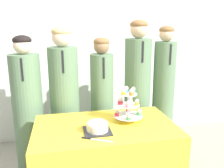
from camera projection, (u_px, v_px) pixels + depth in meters
name	position (u px, v px, depth m)	size (l,w,h in m)	color
wall_back	(86.00, 44.00, 3.29)	(9.00, 0.06, 2.70)	silver
table	(106.00, 164.00, 2.14)	(1.22, 0.74, 0.75)	yellow
round_cake	(97.00, 126.00, 1.92)	(0.22, 0.22, 0.10)	#232328
cake_knife	(92.00, 139.00, 1.80)	(0.23, 0.14, 0.01)	silver
cupcake_stand	(128.00, 104.00, 2.11)	(0.26, 0.26, 0.31)	silver
student_0	(28.00, 112.00, 2.50)	(0.31, 0.31, 1.50)	#567556
student_1	(65.00, 105.00, 2.57)	(0.31, 0.31, 1.59)	#567556
student_2	(102.00, 106.00, 2.66)	(0.25, 0.26, 1.47)	#567556
student_3	(137.00, 97.00, 2.72)	(0.29, 0.30, 1.66)	#567556
student_4	(163.00, 97.00, 2.80)	(0.25, 0.26, 1.59)	#567556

